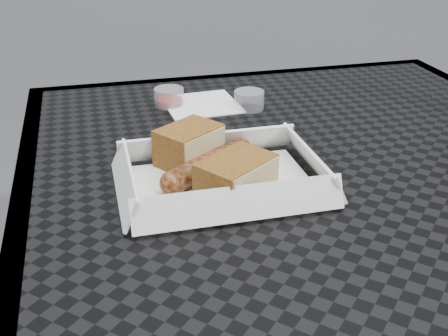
# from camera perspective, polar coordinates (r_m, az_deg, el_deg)

# --- Properties ---
(patio_table) EXTENTS (0.80, 0.80, 0.74)m
(patio_table) POSITION_cam_1_polar(r_m,az_deg,el_deg) (0.82, 8.99, -3.54)
(patio_table) COLOR black
(patio_table) RESTS_ON ground
(food_tray) EXTENTS (0.22, 0.15, 0.00)m
(food_tray) POSITION_cam_1_polar(r_m,az_deg,el_deg) (0.69, -0.20, -1.71)
(food_tray) COLOR white
(food_tray) RESTS_ON patio_table
(bratwurst) EXTENTS (0.13, 0.10, 0.03)m
(bratwurst) POSITION_cam_1_polar(r_m,az_deg,el_deg) (0.71, -1.60, 0.34)
(bratwurst) COLOR brown
(bratwurst) RESTS_ON food_tray
(bread_near) EXTENTS (0.10, 0.09, 0.05)m
(bread_near) POSITION_cam_1_polar(r_m,az_deg,el_deg) (0.74, -3.57, 2.32)
(bread_near) COLOR brown
(bread_near) RESTS_ON food_tray
(bread_far) EXTENTS (0.11, 0.10, 0.05)m
(bread_far) POSITION_cam_1_polar(r_m,az_deg,el_deg) (0.66, 1.25, -0.90)
(bread_far) COLOR brown
(bread_far) RESTS_ON food_tray
(veg_garnish) EXTENTS (0.03, 0.03, 0.00)m
(veg_garnish) POSITION_cam_1_polar(r_m,az_deg,el_deg) (0.66, 5.36, -3.07)
(veg_garnish) COLOR #FF480B
(veg_garnish) RESTS_ON food_tray
(napkin) EXTENTS (0.13, 0.13, 0.00)m
(napkin) POSITION_cam_1_polar(r_m,az_deg,el_deg) (0.96, -2.31, 6.48)
(napkin) COLOR white
(napkin) RESTS_ON patio_table
(condiment_cup_sauce) EXTENTS (0.05, 0.05, 0.03)m
(condiment_cup_sauce) POSITION_cam_1_polar(r_m,az_deg,el_deg) (0.96, -5.60, 7.18)
(condiment_cup_sauce) COLOR maroon
(condiment_cup_sauce) RESTS_ON patio_table
(condiment_cup_empty) EXTENTS (0.05, 0.05, 0.03)m
(condiment_cup_empty) POSITION_cam_1_polar(r_m,az_deg,el_deg) (0.94, 2.56, 6.93)
(condiment_cup_empty) COLOR silver
(condiment_cup_empty) RESTS_ON patio_table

